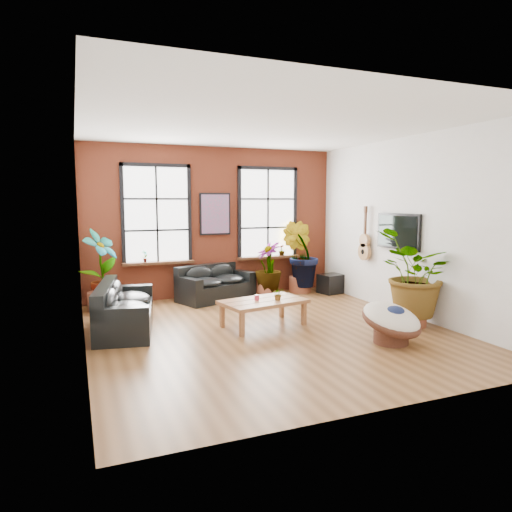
{
  "coord_description": "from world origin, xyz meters",
  "views": [
    {
      "loc": [
        -3.08,
        -7.11,
        2.26
      ],
      "look_at": [
        0.0,
        0.6,
        1.25
      ],
      "focal_mm": 32.0,
      "sensor_mm": 36.0,
      "label": 1
    }
  ],
  "objects_px": {
    "sofa_left": "(122,309)",
    "papasan_chair": "(392,321)",
    "coffee_table": "(263,303)",
    "sofa_back": "(215,284)"
  },
  "relations": [
    {
      "from": "sofa_left",
      "to": "coffee_table",
      "type": "height_order",
      "value": "sofa_left"
    },
    {
      "from": "sofa_left",
      "to": "papasan_chair",
      "type": "distance_m",
      "value": 4.56
    },
    {
      "from": "sofa_back",
      "to": "papasan_chair",
      "type": "height_order",
      "value": "sofa_back"
    },
    {
      "from": "sofa_left",
      "to": "papasan_chair",
      "type": "relative_size",
      "value": 1.83
    },
    {
      "from": "sofa_back",
      "to": "papasan_chair",
      "type": "relative_size",
      "value": 1.58
    },
    {
      "from": "sofa_back",
      "to": "coffee_table",
      "type": "height_order",
      "value": "sofa_back"
    },
    {
      "from": "sofa_back",
      "to": "sofa_left",
      "type": "height_order",
      "value": "sofa_left"
    },
    {
      "from": "coffee_table",
      "to": "papasan_chair",
      "type": "relative_size",
      "value": 1.35
    },
    {
      "from": "papasan_chair",
      "to": "coffee_table",
      "type": "bearing_deg",
      "value": 112.52
    },
    {
      "from": "sofa_back",
      "to": "papasan_chair",
      "type": "bearing_deg",
      "value": -89.0
    }
  ]
}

